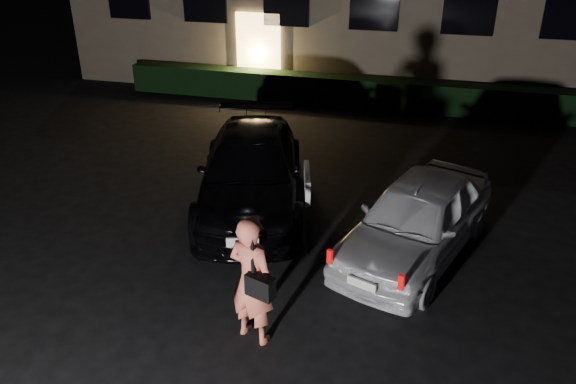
# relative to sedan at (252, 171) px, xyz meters

# --- Properties ---
(ground) EXTENTS (80.00, 80.00, 0.00)m
(ground) POSITION_rel_sedan_xyz_m (1.32, -3.64, -0.70)
(ground) COLOR black
(ground) RESTS_ON ground
(hedge) EXTENTS (15.00, 0.70, 0.85)m
(hedge) POSITION_rel_sedan_xyz_m (1.32, 6.86, -0.27)
(hedge) COLOR black
(hedge) RESTS_ON ground
(sedan) EXTENTS (3.15, 5.15, 1.40)m
(sedan) POSITION_rel_sedan_xyz_m (0.00, 0.00, 0.00)
(sedan) COLOR black
(sedan) RESTS_ON ground
(hatch) EXTENTS (2.81, 4.24, 1.34)m
(hatch) POSITION_rel_sedan_xyz_m (3.23, -1.06, -0.03)
(hatch) COLOR silver
(hatch) RESTS_ON ground
(man) EXTENTS (0.79, 0.66, 1.86)m
(man) POSITION_rel_sedan_xyz_m (1.26, -3.75, 0.24)
(man) COLOR #DD6450
(man) RESTS_ON ground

